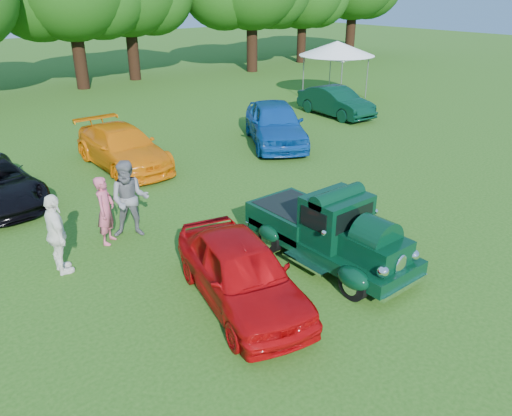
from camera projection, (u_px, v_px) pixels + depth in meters
ground at (323, 275)px, 10.84m from camera, size 120.00×120.00×0.00m
hero_pickup at (328, 232)px, 11.15m from camera, size 1.96×4.22×1.65m
red_convertible at (241, 272)px, 9.67m from camera, size 2.51×4.27×1.36m
back_car_orange at (123, 147)px, 17.03m from camera, size 2.03×4.79×1.38m
back_car_blue at (275, 123)px, 19.46m from camera, size 4.19×5.20×1.66m
back_car_green at (336, 102)px, 23.75m from camera, size 1.76×4.22×1.36m
spectator_pink at (106, 210)px, 11.89m from camera, size 0.73×0.72×1.70m
spectator_grey at (130, 199)px, 12.16m from camera, size 1.20×1.14×1.96m
spectator_white at (57, 235)px, 10.59m from camera, size 0.53×1.10×1.83m
canopy_tent at (337, 49)px, 26.73m from camera, size 4.54×4.54×3.04m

